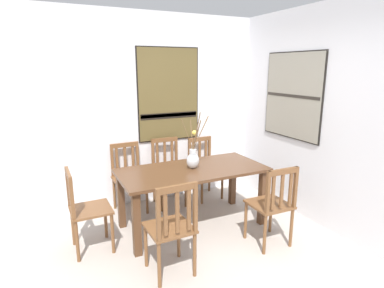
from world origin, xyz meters
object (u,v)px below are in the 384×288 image
object	(u,v)px
chair_4	(272,204)
painting_on_side_wall	(293,96)
chair_3	(172,227)
painting_on_back_wall	(169,95)
centerpiece_vase	(193,158)
chair_2	(204,166)
chair_1	(128,176)
chair_5	(85,209)
chair_0	(168,171)
dining_table	(192,178)

from	to	relation	value
chair_4	painting_on_side_wall	xyz separation A→B (m)	(0.86, 0.73, 1.09)
chair_3	painting_on_back_wall	xyz separation A→B (m)	(0.70, 1.80, 1.07)
chair_4	centerpiece_vase	bearing A→B (deg)	125.94
centerpiece_vase	chair_2	xyz separation A→B (m)	(0.55, 0.76, -0.40)
chair_1	chair_5	world-z (taller)	chair_1
chair_4	chair_2	bearing A→B (deg)	90.96
centerpiece_vase	painting_on_back_wall	xyz separation A→B (m)	(0.08, 0.99, 0.68)
chair_0	chair_1	xyz separation A→B (m)	(-0.58, 0.02, -0.01)
chair_0	chair_5	xyz separation A→B (m)	(-1.25, -0.78, -0.01)
painting_on_back_wall	chair_0	bearing A→B (deg)	-117.40
chair_2	chair_5	size ratio (longest dim) A/B	0.98
centerpiece_vase	chair_2	bearing A→B (deg)	53.86
chair_0	painting_on_back_wall	xyz separation A→B (m)	(0.12, 0.23, 1.07)
chair_1	chair_5	bearing A→B (deg)	-129.99
dining_table	centerpiece_vase	world-z (taller)	centerpiece_vase
dining_table	painting_on_back_wall	distance (m)	1.37
chair_0	chair_5	world-z (taller)	chair_0
chair_3	chair_5	bearing A→B (deg)	130.40
chair_4	chair_5	world-z (taller)	chair_4
dining_table	painting_on_back_wall	world-z (taller)	painting_on_back_wall
chair_0	chair_3	xyz separation A→B (m)	(-0.58, -1.57, 0.00)
chair_2	chair_5	world-z (taller)	chair_5
chair_2	chair_4	size ratio (longest dim) A/B	0.97
chair_2	painting_on_side_wall	world-z (taller)	painting_on_side_wall
chair_1	chair_4	bearing A→B (deg)	-52.91
chair_5	painting_on_back_wall	distance (m)	2.02
centerpiece_vase	painting_on_back_wall	distance (m)	1.20
chair_4	painting_on_side_wall	world-z (taller)	painting_on_side_wall
chair_0	chair_3	world-z (taller)	chair_3
chair_0	painting_on_side_wall	world-z (taller)	painting_on_side_wall
chair_2	painting_on_side_wall	size ratio (longest dim) A/B	0.80
dining_table	chair_4	distance (m)	1.00
painting_on_side_wall	dining_table	bearing A→B (deg)	177.41
dining_table	chair_1	bearing A→B (deg)	127.18
chair_3	painting_on_back_wall	distance (m)	2.21
chair_2	painting_on_back_wall	world-z (taller)	painting_on_back_wall
chair_3	chair_5	xyz separation A→B (m)	(-0.67, 0.79, -0.01)
chair_4	painting_on_side_wall	bearing A→B (deg)	40.20
centerpiece_vase	painting_on_side_wall	distance (m)	1.60
chair_2	chair_1	bearing A→B (deg)	178.98
chair_1	chair_3	bearing A→B (deg)	-90.10
painting_on_side_wall	chair_4	bearing A→B (deg)	-139.80
dining_table	painting_on_side_wall	bearing A→B (deg)	-2.59
chair_1	chair_3	xyz separation A→B (m)	(-0.00, -1.59, 0.01)
chair_0	chair_2	distance (m)	0.59
chair_0	chair_4	size ratio (longest dim) A/B	1.02
chair_4	painting_on_back_wall	bearing A→B (deg)	105.59
chair_2	chair_0	bearing A→B (deg)	179.90
chair_0	chair_3	size ratio (longest dim) A/B	0.99
chair_0	dining_table	bearing A→B (deg)	-88.37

